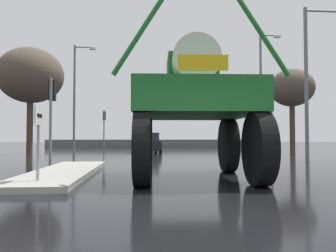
# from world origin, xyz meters

# --- Properties ---
(ground_plane) EXTENTS (120.00, 120.00, 0.00)m
(ground_plane) POSITION_xyz_m (0.00, 18.00, 0.00)
(ground_plane) COLOR black
(median_island) EXTENTS (1.73, 7.13, 0.15)m
(median_island) POSITION_xyz_m (-3.56, 5.52, 0.07)
(median_island) COLOR #9E9B93
(median_island) RESTS_ON ground
(lane_arrow_sign) EXTENTS (0.07, 0.60, 1.74)m
(lane_arrow_sign) POSITION_xyz_m (-3.59, 3.01, 1.35)
(lane_arrow_sign) COLOR #99999E
(lane_arrow_sign) RESTS_ON median_island
(oversize_sprayer) EXTENTS (4.24, 5.25, 4.51)m
(oversize_sprayer) POSITION_xyz_m (0.31, 4.45, 2.05)
(oversize_sprayer) COLOR black
(oversize_sprayer) RESTS_ON ground
(sedan_ahead) EXTENTS (2.13, 4.22, 1.52)m
(sedan_ahead) POSITION_xyz_m (-0.72, 20.77, 0.71)
(sedan_ahead) COLOR black
(sedan_ahead) RESTS_ON ground
(traffic_signal_near_left) EXTENTS (0.24, 0.54, 3.59)m
(traffic_signal_near_left) POSITION_xyz_m (-4.82, 8.76, 2.62)
(traffic_signal_near_left) COLOR slate
(traffic_signal_near_left) RESTS_ON ground
(traffic_signal_near_right) EXTENTS (0.24, 0.54, 3.70)m
(traffic_signal_near_right) POSITION_xyz_m (4.32, 8.76, 2.70)
(traffic_signal_near_right) COLOR slate
(traffic_signal_near_right) RESTS_ON ground
(traffic_signal_far_left) EXTENTS (0.24, 0.55, 3.72)m
(traffic_signal_far_left) POSITION_xyz_m (-4.69, 26.51, 2.71)
(traffic_signal_far_left) COLOR slate
(traffic_signal_far_left) RESTS_ON ground
(traffic_signal_far_right) EXTENTS (0.24, 0.55, 3.75)m
(traffic_signal_far_right) POSITION_xyz_m (-0.44, 26.51, 2.74)
(traffic_signal_far_right) COLOR slate
(traffic_signal_far_right) RESTS_ON ground
(streetlight_near_right) EXTENTS (2.28, 0.24, 7.53)m
(streetlight_near_right) POSITION_xyz_m (7.02, 10.41, 4.25)
(streetlight_near_right) COLOR slate
(streetlight_near_right) RESTS_ON ground
(streetlight_far_left) EXTENTS (1.73, 0.24, 8.46)m
(streetlight_far_left) POSITION_xyz_m (-6.34, 21.37, 4.66)
(streetlight_far_left) COLOR slate
(streetlight_far_left) RESTS_ON ground
(streetlight_far_right) EXTENTS (1.67, 0.24, 9.21)m
(streetlight_far_right) POSITION_xyz_m (8.06, 19.57, 5.04)
(streetlight_far_right) COLOR slate
(streetlight_far_right) RESTS_ON ground
(bare_tree_left) EXTENTS (4.39, 4.39, 7.22)m
(bare_tree_left) POSITION_xyz_m (-8.70, 17.94, 5.33)
(bare_tree_left) COLOR #473828
(bare_tree_left) RESTS_ON ground
(bare_tree_right) EXTENTS (3.23, 3.23, 6.18)m
(bare_tree_right) POSITION_xyz_m (9.85, 18.36, 4.76)
(bare_tree_right) COLOR #473828
(bare_tree_right) RESTS_ON ground
(roadside_barrier) EXTENTS (24.48, 0.24, 0.90)m
(roadside_barrier) POSITION_xyz_m (0.00, 33.95, 0.45)
(roadside_barrier) COLOR #59595B
(roadside_barrier) RESTS_ON ground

